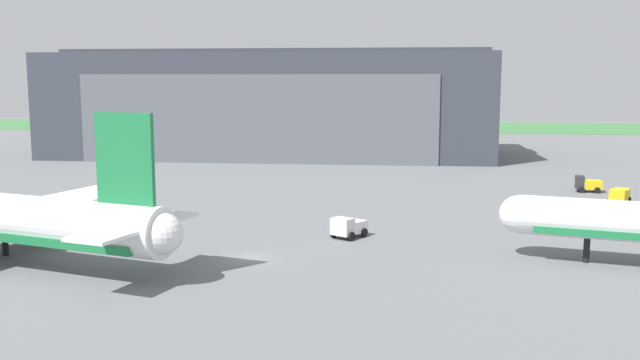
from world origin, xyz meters
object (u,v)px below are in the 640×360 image
Objects in this scene: maintenance_hangar at (272,104)px; fuel_bowser at (348,227)px; stair_truck at (587,184)px; ops_van at (620,196)px.

fuel_bowser is at bearing -74.50° from maintenance_hangar.
fuel_bowser is at bearing -134.17° from stair_truck.
stair_truck reaches higher than fuel_bowser.
stair_truck reaches higher than ops_van.
stair_truck is at bearing -40.56° from maintenance_hangar.
fuel_bowser is (-32.31, -33.25, -0.01)m from stair_truck.
maintenance_hangar is 24.94× the size of stair_truck.
stair_truck is at bearing 96.83° from ops_van.
ops_van is at bearing -83.17° from stair_truck.
maintenance_hangar is 80.43m from ops_van.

